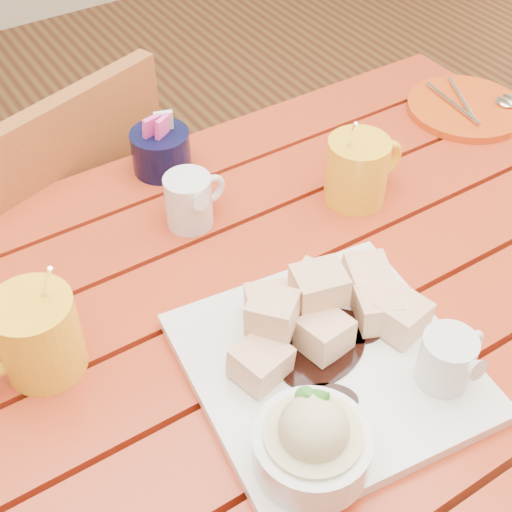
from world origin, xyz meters
TOP-DOWN VIEW (x-y plane):
  - table at (0.00, 0.00)m, footprint 1.20×0.79m
  - dessert_plate at (0.00, -0.11)m, footprint 0.33×0.33m
  - coffee_mug_left at (-0.25, 0.08)m, footprint 0.13×0.09m
  - coffee_mug_right at (0.23, 0.13)m, footprint 0.12×0.09m
  - cream_pitcher at (0.01, 0.21)m, footprint 0.09×0.08m
  - sugar_caddy at (0.03, 0.34)m, footprint 0.09×0.09m
  - orange_saucer at (0.53, 0.21)m, footprint 0.19×0.19m
  - chair_far at (-0.14, 0.52)m, footprint 0.52×0.52m

SIDE VIEW (x-z plane):
  - chair_far at x=-0.14m, z-range 0.05..0.91m
  - table at x=0.00m, z-range 0.27..1.02m
  - orange_saucer at x=0.53m, z-range 0.75..0.77m
  - dessert_plate at x=0.00m, z-range 0.72..0.84m
  - sugar_caddy at x=0.03m, z-range 0.74..0.83m
  - cream_pitcher at x=0.01m, z-range 0.75..0.83m
  - coffee_mug_right at x=0.23m, z-range 0.73..0.87m
  - coffee_mug_left at x=-0.25m, z-range 0.73..0.88m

